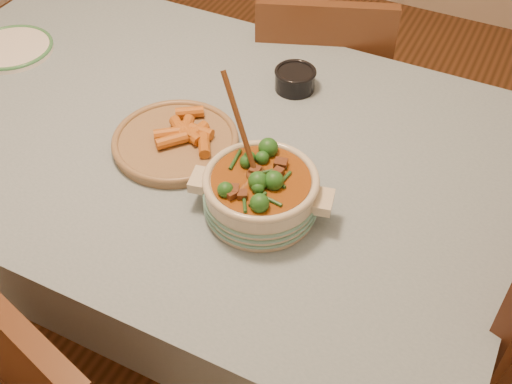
# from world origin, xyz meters

# --- Properties ---
(floor) EXTENTS (4.50, 4.50, 0.00)m
(floor) POSITION_xyz_m (0.00, 0.00, 0.00)
(floor) COLOR #432813
(floor) RESTS_ON ground
(dining_table) EXTENTS (1.68, 1.08, 0.76)m
(dining_table) POSITION_xyz_m (0.00, 0.00, 0.66)
(dining_table) COLOR brown
(dining_table) RESTS_ON floor
(stew_casserole) EXTENTS (0.32, 0.29, 0.30)m
(stew_casserole) POSITION_xyz_m (0.30, -0.16, 0.82)
(stew_casserole) COLOR beige
(stew_casserole) RESTS_ON dining_table
(white_plate) EXTENTS (0.28, 0.28, 0.02)m
(white_plate) POSITION_xyz_m (-0.63, 0.09, 0.77)
(white_plate) COLOR white
(white_plate) RESTS_ON dining_table
(condiment_bowl) EXTENTS (0.13, 0.13, 0.06)m
(condiment_bowl) POSITION_xyz_m (0.18, 0.29, 0.79)
(condiment_bowl) COLOR black
(condiment_bowl) RESTS_ON dining_table
(fried_plate) EXTENTS (0.37, 0.37, 0.05)m
(fried_plate) POSITION_xyz_m (0.01, -0.06, 0.78)
(fried_plate) COLOR #947A51
(fried_plate) RESTS_ON dining_table
(chair_far) EXTENTS (0.53, 0.53, 0.88)m
(chair_far) POSITION_xyz_m (0.12, 0.64, 0.50)
(chair_far) COLOR #533319
(chair_far) RESTS_ON floor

